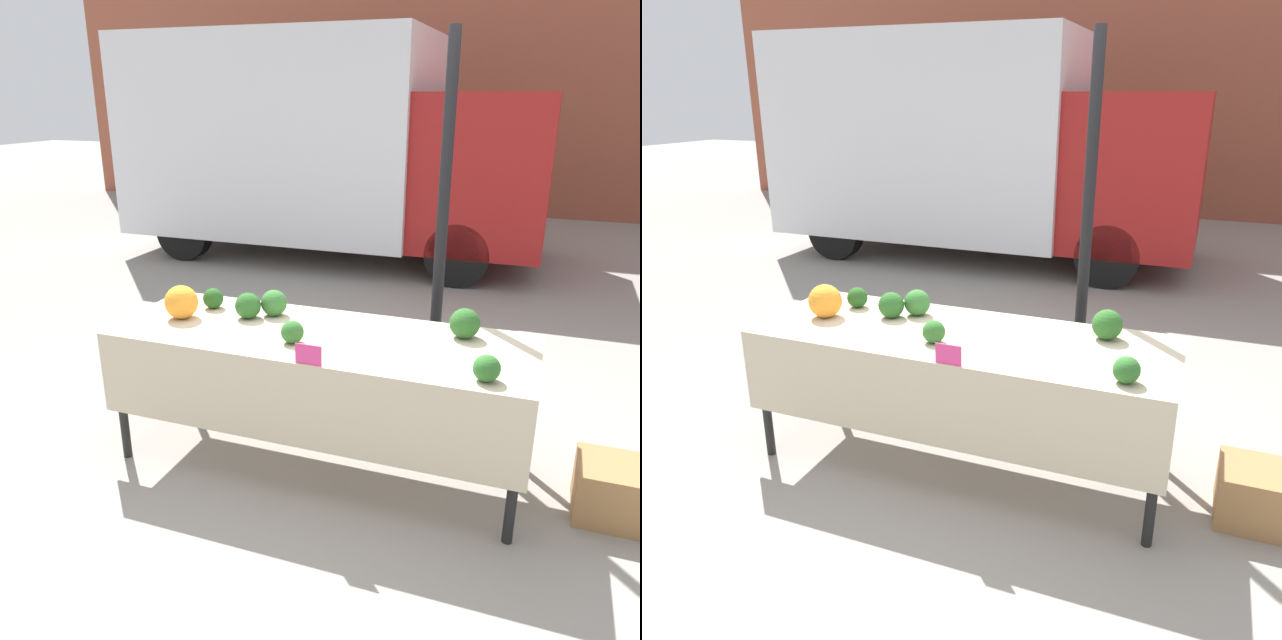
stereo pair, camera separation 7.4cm
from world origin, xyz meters
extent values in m
plane|color=gray|center=(0.00, 0.00, 0.00)|extent=(40.00, 40.00, 0.00)
cube|color=brown|center=(0.00, 8.56, 3.07)|extent=(16.00, 0.60, 6.13)
cylinder|color=black|center=(0.49, 0.78, 1.17)|extent=(0.07, 0.07, 2.35)
cube|color=silver|center=(-2.20, 4.70, 1.49)|extent=(3.66, 2.26, 2.36)
cube|color=maroon|center=(0.34, 4.70, 1.16)|extent=(1.43, 2.08, 1.70)
cylinder|color=black|center=(0.20, 3.77, 0.35)|extent=(0.70, 0.22, 0.70)
cylinder|color=black|center=(0.20, 5.62, 0.35)|extent=(0.70, 0.22, 0.70)
cylinder|color=black|center=(-3.21, 3.77, 0.35)|extent=(0.70, 0.22, 0.70)
cylinder|color=black|center=(-3.21, 5.62, 0.35)|extent=(0.70, 0.22, 0.70)
cube|color=beige|center=(0.00, 0.00, 0.77)|extent=(2.26, 0.81, 0.03)
cube|color=beige|center=(0.00, -0.40, 0.54)|extent=(2.26, 0.01, 0.43)
cylinder|color=black|center=(-1.07, -0.35, 0.38)|extent=(0.05, 0.05, 0.76)
cylinder|color=black|center=(1.07, -0.35, 0.38)|extent=(0.05, 0.05, 0.76)
cylinder|color=black|center=(-1.07, 0.35, 0.38)|extent=(0.05, 0.05, 0.76)
cylinder|color=black|center=(1.07, 0.35, 0.38)|extent=(0.05, 0.05, 0.76)
sphere|color=orange|center=(-0.83, -0.03, 0.88)|extent=(0.19, 0.19, 0.19)
cone|color=#93B238|center=(-0.98, 0.18, 0.84)|extent=(0.14, 0.14, 0.11)
sphere|color=#2D6628|center=(0.90, -0.28, 0.85)|extent=(0.12, 0.12, 0.12)
sphere|color=#2D6628|center=(-0.09, -0.17, 0.84)|extent=(0.12, 0.12, 0.12)
sphere|color=#336B2D|center=(-0.35, 0.19, 0.86)|extent=(0.15, 0.15, 0.15)
sphere|color=#23511E|center=(-0.75, 0.18, 0.85)|extent=(0.12, 0.12, 0.12)
sphere|color=#285B23|center=(0.73, 0.21, 0.86)|extent=(0.16, 0.16, 0.16)
sphere|color=#285B23|center=(-0.47, 0.09, 0.86)|extent=(0.15, 0.15, 0.15)
cube|color=#E53D84|center=(0.09, -0.39, 0.84)|extent=(0.13, 0.01, 0.10)
cube|color=#9E7042|center=(1.58, 0.04, 0.14)|extent=(0.43, 0.34, 0.29)
camera|label=1|loc=(1.08, -2.92, 2.00)|focal=35.00mm
camera|label=2|loc=(1.15, -2.89, 2.00)|focal=35.00mm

